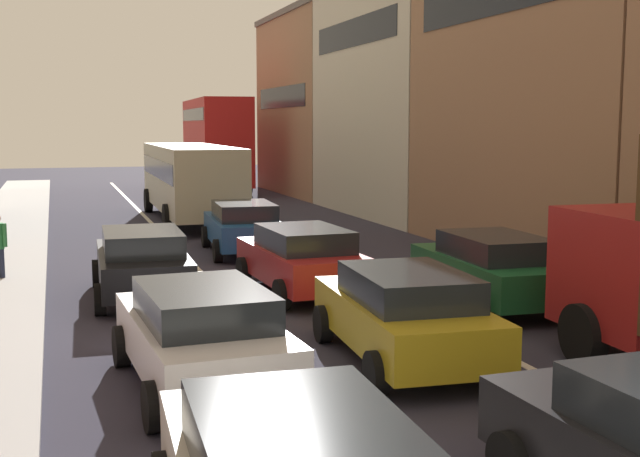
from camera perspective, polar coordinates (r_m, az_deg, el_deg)
name	(u,v)px	position (r m, az deg, el deg)	size (l,w,h in m)	color
lane_stripe_left	(181,252)	(24.41, -9.61, -1.62)	(0.16, 60.00, 0.01)	silver
lane_stripe_right	(292,247)	(25.11, -1.91, -1.27)	(0.16, 60.00, 0.01)	silver
building_row_right	(498,62)	(30.21, 12.23, 11.20)	(7.20, 43.90, 13.60)	#9E7556
traffic_light_pole	(222,100)	(3.47, -6.77, 8.78)	(3.58, 0.38, 5.50)	#2D2D33
sedan_centre_lane_second	(405,313)	(12.95, 5.86, -5.84)	(2.29, 4.41, 1.49)	#B29319
wagon_left_lane_second	(202,334)	(11.77, -8.18, -7.22)	(2.25, 4.39, 1.49)	silver
hatchback_centre_lane_third	(302,258)	(18.08, -1.26, -2.06)	(2.20, 4.37, 1.49)	#A51E1E
sedan_left_lane_third	(142,262)	(18.03, -12.18, -2.25)	(2.17, 4.36, 1.49)	black
coupe_centre_lane_fourth	(243,226)	(23.83, -5.32, 0.16)	(2.29, 4.41, 1.49)	#194C8C
sedan_right_lane_behind_truck	(492,268)	(17.26, 11.78, -2.66)	(2.20, 4.37, 1.49)	#19592D
bus_mid_queue_primary	(190,176)	(31.98, -8.97, 3.64)	(2.90, 10.53, 2.90)	#BFB793
bus_far_queue_secondary	(216,140)	(46.35, -7.23, 6.08)	(3.18, 10.61, 5.06)	#B21919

